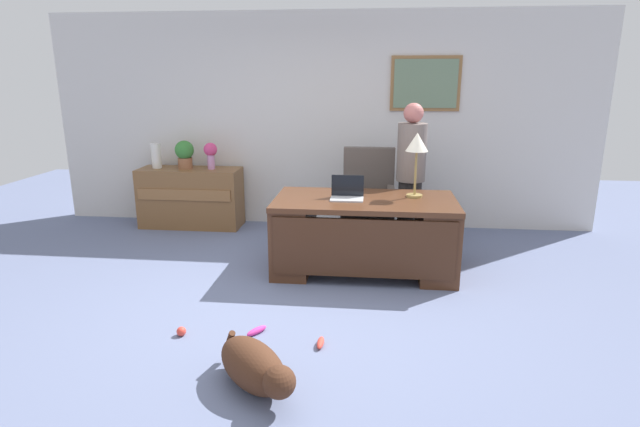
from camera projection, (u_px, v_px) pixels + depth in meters
name	position (u px, v px, depth m)	size (l,w,h in m)	color
ground_plane	(289.00, 305.00, 4.39)	(12.00, 12.00, 0.00)	slate
back_wall	(321.00, 121.00, 6.53)	(7.00, 0.16, 2.70)	silver
desk	(364.00, 233.00, 5.06)	(1.79, 0.95, 0.75)	#4C2B19
credenza	(191.00, 198.00, 6.62)	(1.30, 0.50, 0.77)	brown
armchair	(368.00, 202.00, 5.95)	(0.60, 0.59, 1.11)	#564C47
person_standing	(411.00, 176.00, 5.66)	(0.32, 0.32, 1.64)	#262323
dog_lying	(255.00, 367.00, 3.18)	(0.65, 0.66, 0.30)	#472819
laptop	(347.00, 193.00, 4.98)	(0.32, 0.22, 0.22)	#B2B5BA
desk_lamp	(417.00, 146.00, 4.94)	(0.22, 0.22, 0.64)	#9E8447
vase_with_flowers	(211.00, 153.00, 6.43)	(0.17, 0.17, 0.34)	#C081B0
vase_empty	(156.00, 156.00, 6.52)	(0.12, 0.12, 0.32)	silver
potted_plant	(185.00, 153.00, 6.47)	(0.24, 0.24, 0.36)	brown
dog_toy_ball	(181.00, 331.00, 3.87)	(0.07, 0.07, 0.07)	#E53F33
dog_toy_bone	(320.00, 343.00, 3.73)	(0.16, 0.05, 0.05)	#E53F33
dog_toy_plush	(257.00, 331.00, 3.90)	(0.19, 0.05, 0.05)	#D8338C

